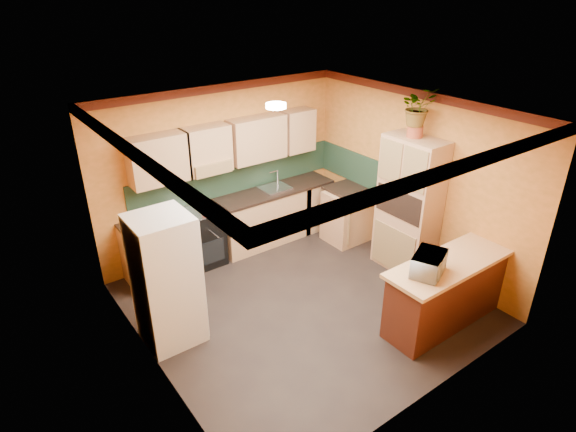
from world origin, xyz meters
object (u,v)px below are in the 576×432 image
object	(u,v)px
breakfast_bar	(447,293)
microwave	(429,264)
stove	(202,237)
pantry	(409,206)
fridge	(166,280)
base_cabinets_back	(236,227)

from	to	relation	value
breakfast_bar	microwave	bearing A→B (deg)	180.00
stove	breakfast_bar	xyz separation A→B (m)	(1.87, -3.20, -0.02)
microwave	stove	bearing A→B (deg)	88.94
pantry	breakfast_bar	bearing A→B (deg)	-115.30
fridge	breakfast_bar	xyz separation A→B (m)	(3.02, -1.82, -0.41)
stove	pantry	world-z (taller)	pantry
base_cabinets_back	microwave	distance (m)	3.35
pantry	stove	bearing A→B (deg)	141.35
stove	fridge	size ratio (longest dim) A/B	0.54
base_cabinets_back	microwave	bearing A→B (deg)	-76.60
base_cabinets_back	breakfast_bar	xyz separation A→B (m)	(1.25, -3.20, 0.00)
fridge	base_cabinets_back	bearing A→B (deg)	37.97
stove	fridge	bearing A→B (deg)	-129.65
base_cabinets_back	breakfast_bar	bearing A→B (deg)	-68.72
pantry	breakfast_bar	world-z (taller)	pantry
base_cabinets_back	fridge	size ratio (longest dim) A/B	2.15
breakfast_bar	microwave	distance (m)	0.79
base_cabinets_back	pantry	size ratio (longest dim) A/B	1.74
pantry	base_cabinets_back	bearing A→B (deg)	132.99
base_cabinets_back	pantry	distance (m)	2.75
base_cabinets_back	fridge	distance (m)	2.28
breakfast_bar	stove	bearing A→B (deg)	120.32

